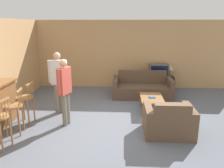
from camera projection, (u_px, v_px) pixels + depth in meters
The scene contains 14 objects.
ground_plane at pixel (116, 126), 5.41m from camera, with size 24.00×24.00×0.00m, color #565B66.
wall_back at pixel (120, 55), 8.48m from camera, with size 9.40×0.08×2.60m.
wall_left at pixel (8, 64), 6.47m from camera, with size 0.08×8.54×2.60m.
bar_chair_mid at pixel (14, 109), 4.88m from camera, with size 0.46×0.46×1.05m.
bar_chair_far at pixel (25, 101), 5.44m from camera, with size 0.44×0.44×1.05m.
couch_far at pixel (142, 88), 7.56m from camera, with size 2.02×0.91×0.85m.
armchair_near at pixel (169, 122), 4.92m from camera, with size 1.08×0.87×0.83m.
coffee_table at pixel (152, 99), 6.27m from camera, with size 0.63×1.00×0.40m.
tv_unit at pixel (158, 83), 8.36m from camera, with size 1.16×0.47×0.52m.
tv at pixel (159, 70), 8.23m from camera, with size 0.69×0.45×0.48m.
book_on_table at pixel (152, 97), 6.24m from camera, with size 0.18×0.17×0.03m.
table_lamp at pixel (170, 67), 8.18m from camera, with size 0.29×0.29×0.48m.
person_by_window at pixel (58, 79), 5.98m from camera, with size 0.49×0.25×1.71m.
person_by_counter at pixel (65, 88), 5.24m from camera, with size 0.28×0.48×1.65m.
Camera 1 is at (0.16, -4.95, 2.42)m, focal length 35.00 mm.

